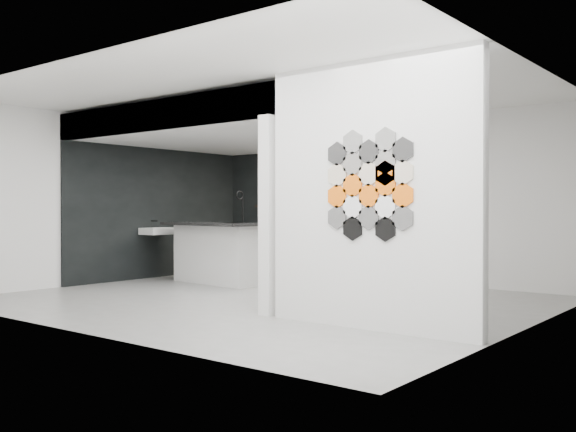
# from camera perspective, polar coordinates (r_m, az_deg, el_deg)

# --- Properties ---
(floor) EXTENTS (7.00, 6.00, 0.01)m
(floor) POSITION_cam_1_polar(r_m,az_deg,el_deg) (8.92, -1.71, -7.45)
(floor) COLOR slate
(partition_panel) EXTENTS (2.45, 0.15, 2.80)m
(partition_panel) POSITION_cam_1_polar(r_m,az_deg,el_deg) (6.72, 7.38, 1.89)
(partition_panel) COLOR silver
(partition_panel) RESTS_ON floor
(bay_clad_back) EXTENTS (4.40, 0.04, 2.35)m
(bay_clad_back) POSITION_cam_1_polar(r_m,az_deg,el_deg) (11.98, 2.65, 0.29)
(bay_clad_back) COLOR black
(bay_clad_back) RESTS_ON floor
(bay_clad_left) EXTENTS (0.04, 4.00, 2.35)m
(bay_clad_left) POSITION_cam_1_polar(r_m,az_deg,el_deg) (12.00, -11.39, 0.28)
(bay_clad_left) COLOR black
(bay_clad_left) RESTS_ON floor
(bulkhead) EXTENTS (4.40, 4.00, 0.40)m
(bulkhead) POSITION_cam_1_polar(r_m,az_deg,el_deg) (10.52, -3.66, 7.74)
(bulkhead) COLOR silver
(bulkhead) RESTS_ON corner_column
(corner_column) EXTENTS (0.16, 0.16, 2.35)m
(corner_column) POSITION_cam_1_polar(r_m,az_deg,el_deg) (7.54, -1.82, 0.05)
(corner_column) COLOR silver
(corner_column) RESTS_ON floor
(fascia_beam) EXTENTS (4.40, 0.16, 0.40)m
(fascia_beam) POSITION_cam_1_polar(r_m,az_deg,el_deg) (9.19, -11.78, 8.75)
(fascia_beam) COLOR silver
(fascia_beam) RESTS_ON corner_column
(wall_basin) EXTENTS (0.40, 0.60, 0.12)m
(wall_basin) POSITION_cam_1_polar(r_m,az_deg,el_deg) (11.70, -11.40, -1.32)
(wall_basin) COLOR silver
(wall_basin) RESTS_ON bay_clad_left
(display_shelf) EXTENTS (3.00, 0.15, 0.04)m
(display_shelf) POSITION_cam_1_polar(r_m,az_deg,el_deg) (11.83, 2.75, 0.89)
(display_shelf) COLOR black
(display_shelf) RESTS_ON bay_clad_back
(kitchen_island) EXTENTS (2.01, 1.05, 1.55)m
(kitchen_island) POSITION_cam_1_polar(r_m,az_deg,el_deg) (10.84, -6.18, -3.20)
(kitchen_island) COLOR silver
(kitchen_island) RESTS_ON floor
(stockpot) EXTENTS (0.22, 0.22, 0.17)m
(stockpot) POSITION_cam_1_polar(r_m,az_deg,el_deg) (12.39, -0.74, 1.37)
(stockpot) COLOR black
(stockpot) RESTS_ON display_shelf
(kettle) EXTENTS (0.23, 0.23, 0.15)m
(kettle) POSITION_cam_1_polar(r_m,az_deg,el_deg) (11.30, 6.71, 1.39)
(kettle) COLOR black
(kettle) RESTS_ON display_shelf
(glass_bowl) EXTENTS (0.16, 0.16, 0.10)m
(glass_bowl) POSITION_cam_1_polar(r_m,az_deg,el_deg) (11.10, 8.43, 1.26)
(glass_bowl) COLOR gray
(glass_bowl) RESTS_ON display_shelf
(glass_vase) EXTENTS (0.10, 0.10, 0.13)m
(glass_vase) POSITION_cam_1_polar(r_m,az_deg,el_deg) (11.10, 8.43, 1.35)
(glass_vase) COLOR gray
(glass_vase) RESTS_ON display_shelf
(bottle_dark) EXTENTS (0.05, 0.05, 0.14)m
(bottle_dark) POSITION_cam_1_polar(r_m,az_deg,el_deg) (11.99, 1.68, 1.31)
(bottle_dark) COLOR black
(bottle_dark) RESTS_ON display_shelf
(utensil_cup) EXTENTS (0.11, 0.11, 0.11)m
(utensil_cup) POSITION_cam_1_polar(r_m,az_deg,el_deg) (12.32, -0.34, 1.23)
(utensil_cup) COLOR black
(utensil_cup) RESTS_ON display_shelf
(hex_tile_cluster) EXTENTS (1.04, 0.02, 1.16)m
(hex_tile_cluster) POSITION_cam_1_polar(r_m,az_deg,el_deg) (6.63, 7.25, 2.81)
(hex_tile_cluster) COLOR black
(hex_tile_cluster) RESTS_ON partition_panel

